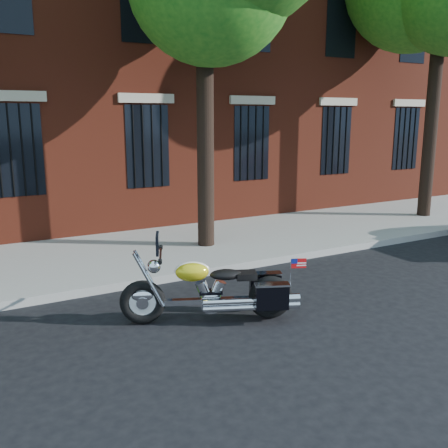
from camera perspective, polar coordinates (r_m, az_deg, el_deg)
ground at (r=8.45m, az=3.89°, el=-8.09°), size 120.00×120.00×0.00m
curb at (r=9.55m, az=-0.59°, el=-5.17°), size 40.00×0.16×0.15m
sidewalk at (r=11.17m, az=-5.17°, el=-2.62°), size 40.00×3.60×0.15m
building at (r=17.52m, az=-15.29°, el=21.91°), size 26.00×10.08×12.00m
motorcycle at (r=7.26m, az=-0.87°, el=-7.76°), size 2.37×1.41×1.32m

